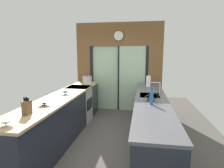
{
  "coord_description": "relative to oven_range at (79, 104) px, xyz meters",
  "views": [
    {
      "loc": [
        0.72,
        -3.33,
        1.79
      ],
      "look_at": [
        0.05,
        0.83,
        1.09
      ],
      "focal_mm": 29.89,
      "sensor_mm": 36.0,
      "label": 1
    }
  ],
  "objects": [
    {
      "name": "knife_block",
      "position": [
        0.02,
        -2.24,
        0.57
      ],
      "size": [
        0.09,
        0.14,
        0.26
      ],
      "color": "brown",
      "rests_on": "left_counter_run"
    },
    {
      "name": "stock_pot",
      "position": [
        0.02,
        0.74,
        0.56
      ],
      "size": [
        0.28,
        0.28,
        0.22
      ],
      "color": "#B7BABC",
      "rests_on": "left_counter_run"
    },
    {
      "name": "paper_towel_roll",
      "position": [
        1.8,
        0.33,
        0.6
      ],
      "size": [
        0.13,
        0.13,
        0.31
      ],
      "color": "#B7BABC",
      "rests_on": "right_counter_run"
    },
    {
      "name": "right_counter_run",
      "position": [
        1.82,
        -0.95,
        0.01
      ],
      "size": [
        0.62,
        3.8,
        0.92
      ],
      "color": "#1E232D",
      "rests_on": "ground_plane"
    },
    {
      "name": "mixing_bowl_near",
      "position": [
        0.02,
        -2.67,
        0.51
      ],
      "size": [
        0.2,
        0.2,
        0.08
      ],
      "color": "silver",
      "rests_on": "left_counter_run"
    },
    {
      "name": "left_counter_run",
      "position": [
        -0.0,
        -1.12,
        0.01
      ],
      "size": [
        0.62,
        3.8,
        0.92
      ],
      "color": "#1E232D",
      "rests_on": "ground_plane"
    },
    {
      "name": "back_wall_unit",
      "position": [
        0.91,
        1.15,
        1.07
      ],
      "size": [
        2.64,
        0.12,
        2.7
      ],
      "color": "brown",
      "rests_on": "ground_plane"
    },
    {
      "name": "mixing_bowl_far",
      "position": [
        0.02,
        -0.9,
        0.51
      ],
      "size": [
        0.18,
        0.18,
        0.08
      ],
      "color": "teal",
      "rests_on": "left_counter_run"
    },
    {
      "name": "ground_plane",
      "position": [
        0.91,
        -0.65,
        -0.47
      ],
      "size": [
        5.04,
        7.6,
        0.02
      ],
      "primitive_type": "cube",
      "color": "#4C4742"
    },
    {
      "name": "sink_faucet",
      "position": [
        1.97,
        -0.7,
        0.65
      ],
      "size": [
        0.19,
        0.02,
        0.28
      ],
      "color": "#B7BABC",
      "rests_on": "right_counter_run"
    },
    {
      "name": "oven_range",
      "position": [
        0.0,
        0.0,
        0.0
      ],
      "size": [
        0.6,
        0.6,
        0.92
      ],
      "color": "#B7BABC",
      "rests_on": "ground_plane"
    },
    {
      "name": "soap_bottle",
      "position": [
        1.8,
        -1.42,
        0.59
      ],
      "size": [
        0.06,
        0.06,
        0.29
      ],
      "color": "#286BB7",
      "rests_on": "right_counter_run"
    },
    {
      "name": "mixing_bowl_mid",
      "position": [
        0.02,
        -1.77,
        0.5
      ],
      "size": [
        0.2,
        0.2,
        0.07
      ],
      "color": "#514C47",
      "rests_on": "left_counter_run"
    },
    {
      "name": "kettle",
      "position": [
        1.8,
        -1.18,
        0.55
      ],
      "size": [
        0.24,
        0.16,
        0.19
      ],
      "color": "black",
      "rests_on": "right_counter_run"
    }
  ]
}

